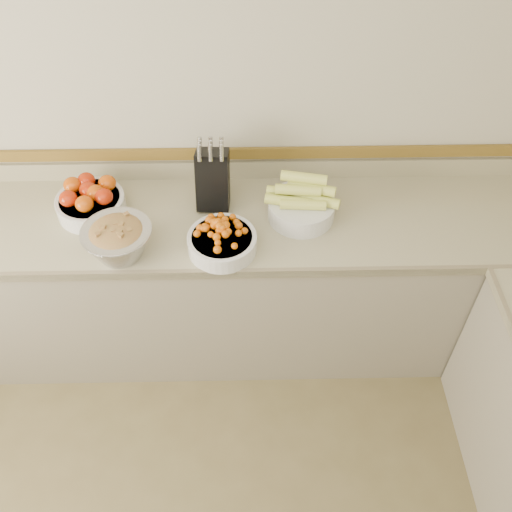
{
  "coord_description": "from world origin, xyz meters",
  "views": [
    {
      "loc": [
        0.32,
        -0.27,
        2.73
      ],
      "look_at": [
        0.35,
        1.35,
        1.0
      ],
      "focal_mm": 40.0,
      "sensor_mm": 36.0,
      "label": 1
    }
  ],
  "objects_px": {
    "tomato_bowl": "(90,200)",
    "rhubarb_bowl": "(118,239)",
    "corn_bowl": "(302,204)",
    "knife_block": "(213,179)",
    "cherry_tomato_bowl": "(222,240)"
  },
  "relations": [
    {
      "from": "tomato_bowl",
      "to": "rhubarb_bowl",
      "type": "height_order",
      "value": "rhubarb_bowl"
    },
    {
      "from": "corn_bowl",
      "to": "rhubarb_bowl",
      "type": "distance_m",
      "value": 0.84
    },
    {
      "from": "corn_bowl",
      "to": "rhubarb_bowl",
      "type": "xyz_separation_m",
      "value": [
        -0.81,
        -0.23,
        0.01
      ]
    },
    {
      "from": "knife_block",
      "to": "rhubarb_bowl",
      "type": "distance_m",
      "value": 0.52
    },
    {
      "from": "rhubarb_bowl",
      "to": "tomato_bowl",
      "type": "bearing_deg",
      "value": 121.84
    },
    {
      "from": "tomato_bowl",
      "to": "rhubarb_bowl",
      "type": "xyz_separation_m",
      "value": [
        0.17,
        -0.28,
        0.02
      ]
    },
    {
      "from": "cherry_tomato_bowl",
      "to": "corn_bowl",
      "type": "relative_size",
      "value": 0.89
    },
    {
      "from": "tomato_bowl",
      "to": "cherry_tomato_bowl",
      "type": "height_order",
      "value": "cherry_tomato_bowl"
    },
    {
      "from": "cherry_tomato_bowl",
      "to": "corn_bowl",
      "type": "xyz_separation_m",
      "value": [
        0.36,
        0.21,
        0.02
      ]
    },
    {
      "from": "knife_block",
      "to": "cherry_tomato_bowl",
      "type": "height_order",
      "value": "knife_block"
    },
    {
      "from": "corn_bowl",
      "to": "knife_block",
      "type": "bearing_deg",
      "value": 165.9
    },
    {
      "from": "cherry_tomato_bowl",
      "to": "rhubarb_bowl",
      "type": "height_order",
      "value": "rhubarb_bowl"
    },
    {
      "from": "cherry_tomato_bowl",
      "to": "rhubarb_bowl",
      "type": "relative_size",
      "value": 1.0
    },
    {
      "from": "knife_block",
      "to": "tomato_bowl",
      "type": "relative_size",
      "value": 1.14
    },
    {
      "from": "tomato_bowl",
      "to": "cherry_tomato_bowl",
      "type": "distance_m",
      "value": 0.67
    }
  ]
}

